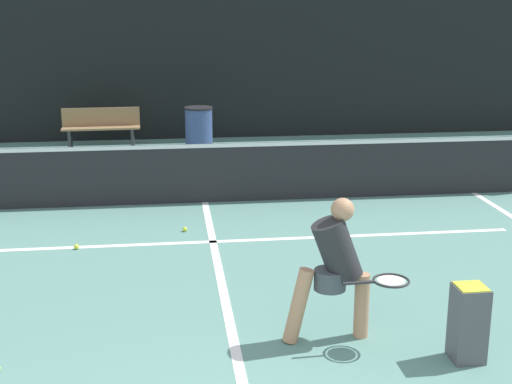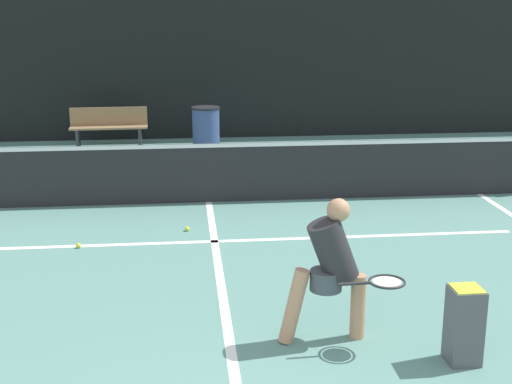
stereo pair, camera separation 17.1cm
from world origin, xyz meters
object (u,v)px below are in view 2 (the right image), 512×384
trash_bin (206,127)px  parked_car (102,93)px  player_practicing (332,266)px  ball_hopper (464,323)px  courtside_bench (109,126)px

trash_bin → parked_car: bearing=120.6°
trash_bin → player_practicing: bearing=-84.9°
trash_bin → ball_hopper: bearing=-78.9°
player_practicing → courtside_bench: bearing=104.4°
player_practicing → trash_bin: size_ratio=1.56×
parked_car → trash_bin: bearing=-59.4°
courtside_bench → parked_car: bearing=96.1°
ball_hopper → courtside_bench: 10.87m
courtside_bench → parked_car: (-0.56, 4.21, 0.18)m
courtside_bench → parked_car: 4.25m
courtside_bench → parked_car: parked_car is taller
player_practicing → ball_hopper: bearing=-29.3°
player_practicing → trash_bin: bearing=92.5°
ball_hopper → parked_car: size_ratio=0.17×
ball_hopper → parked_car: 15.03m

